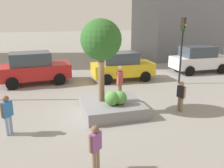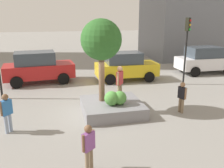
% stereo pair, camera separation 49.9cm
% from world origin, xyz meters
% --- Properties ---
extents(ground_plane, '(120.00, 120.00, 0.00)m').
position_xyz_m(ground_plane, '(0.00, 0.00, 0.00)').
color(ground_plane, gray).
extents(planter_ledge, '(2.83, 2.72, 0.57)m').
position_xyz_m(planter_ledge, '(0.53, -0.34, 0.29)').
color(planter_ledge, gray).
rests_on(planter_ledge, ground).
extents(plaza_tree, '(1.91, 1.91, 3.93)m').
position_xyz_m(plaza_tree, '(0.09, -0.04, 3.49)').
color(plaza_tree, brown).
rests_on(plaza_tree, planter_ledge).
extents(boxwood_shrub, '(0.68, 0.68, 0.68)m').
position_xyz_m(boxwood_shrub, '(0.40, -0.78, 0.91)').
color(boxwood_shrub, '#4C8C3D').
rests_on(boxwood_shrub, planter_ledge).
extents(hedge_clump, '(0.65, 0.65, 0.65)m').
position_xyz_m(hedge_clump, '(0.80, -0.78, 0.90)').
color(hedge_clump, '#4C8C3D').
rests_on(hedge_clump, planter_ledge).
extents(skateboard, '(0.69, 0.74, 0.07)m').
position_xyz_m(skateboard, '(0.91, -0.36, 0.63)').
color(skateboard, brown).
rests_on(skateboard, planter_ledge).
extents(skateboarder, '(0.42, 0.48, 1.68)m').
position_xyz_m(skateboarder, '(0.91, -0.36, 1.62)').
color(skateboarder, '#847056').
rests_on(skateboarder, skateboard).
extents(sedan_parked, '(4.87, 2.55, 2.19)m').
position_xyz_m(sedan_parked, '(-3.21, 6.19, 1.11)').
color(sedan_parked, '#B21E1E').
rests_on(sedan_parked, ground).
extents(taxi_cab, '(4.43, 2.10, 2.05)m').
position_xyz_m(taxi_cab, '(2.91, 5.46, 1.04)').
color(taxi_cab, gold).
rests_on(taxi_cab, ground).
extents(police_car, '(4.64, 2.19, 2.15)m').
position_xyz_m(police_car, '(9.82, 6.15, 1.09)').
color(police_car, white).
rests_on(police_car, ground).
extents(traffic_light_corner, '(0.36, 0.37, 4.46)m').
position_xyz_m(traffic_light_corner, '(6.47, 3.46, 3.05)').
color(traffic_light_corner, black).
rests_on(traffic_light_corner, ground).
extents(passerby_with_bag, '(0.44, 0.45, 1.65)m').
position_xyz_m(passerby_with_bag, '(-4.05, -1.38, 0.95)').
color(passerby_with_bag, '#8C9EB7').
rests_on(passerby_with_bag, ground).
extents(bystander_watching, '(0.28, 0.51, 1.54)m').
position_xyz_m(bystander_watching, '(3.84, -1.07, 0.89)').
color(bystander_watching, '#847056').
rests_on(bystander_watching, ground).
extents(pedestrian_crossing, '(0.43, 0.40, 1.54)m').
position_xyz_m(pedestrian_crossing, '(-1.21, -4.68, 0.89)').
color(pedestrian_crossing, '#847056').
rests_on(pedestrian_crossing, ground).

